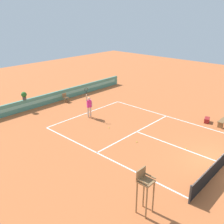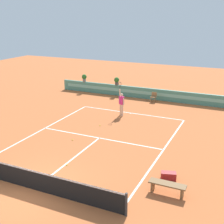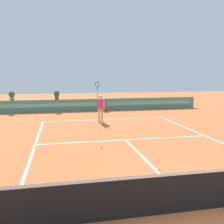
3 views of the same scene
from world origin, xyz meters
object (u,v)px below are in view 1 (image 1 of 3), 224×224
Objects in this scene: ball_kid_chair at (65,97)px; tennis_ball_mid_court at (186,148)px; tennis_ball_near_baseline at (137,142)px; tennis_ball_by_sideline at (109,128)px; gear_bag at (207,120)px; tennis_player at (89,105)px; umpire_chair at (144,186)px; bench_courtside at (224,121)px; potted_plant_left at (24,95)px.

ball_kid_chair reaches higher than tennis_ball_mid_court.
tennis_ball_near_baseline is 1.00× the size of tennis_ball_by_sideline.
tennis_player is at bearing 126.35° from gear_bag.
tennis_ball_by_sideline is at bearing 53.00° from umpire_chair.
tennis_ball_mid_court is at bearing -170.67° from gear_bag.
umpire_chair is at bearing -120.73° from tennis_player.
potted_plant_left is (-8.68, 14.26, 1.04)m from bench_courtside.
tennis_ball_mid_court is at bearing 11.01° from umpire_chair.
tennis_ball_mid_court is at bearing -86.07° from tennis_player.
tennis_ball_by_sideline is (-0.47, -2.68, -1.02)m from tennis_player.
potted_plant_left is at bearing 169.28° from ball_kid_chair.
tennis_player is (-5.65, 7.68, 0.87)m from gear_bag.
tennis_player is 38.01× the size of tennis_ball_by_sideline.
ball_kid_chair reaches higher than tennis_ball_near_baseline.
umpire_chair is 31.47× the size of tennis_ball_near_baseline.
gear_bag is at bearing -69.71° from ball_kid_chair.
bench_courtside reaches higher than tennis_ball_mid_court.
gear_bag is (11.45, 2.07, -1.16)m from umpire_chair.
tennis_ball_mid_court is (-0.51, -13.15, -0.44)m from ball_kid_chair.
potted_plant_left is (-3.86, 0.73, 0.93)m from ball_kid_chair.
potted_plant_left is (-1.91, 11.01, 1.38)m from tennis_ball_near_baseline.
tennis_ball_by_sideline is at bearing 135.75° from bench_courtside.
umpire_chair is at bearing -140.22° from tennis_ball_near_baseline.
tennis_ball_mid_court is at bearing 175.94° from bench_courtside.
ball_kid_chair is 7.50m from tennis_ball_by_sideline.
tennis_player reaches higher than bench_courtside.
tennis_player is (5.80, 9.75, -0.29)m from umpire_chair.
tennis_ball_by_sideline is (0.39, 2.96, 0.00)m from tennis_ball_near_baseline.
tennis_ball_by_sideline is 8.49m from potted_plant_left.
gear_bag is at bearing 101.93° from bench_courtside.
potted_plant_left reaches higher than ball_kid_chair.
tennis_ball_mid_court is (1.44, -2.87, 0.00)m from tennis_ball_near_baseline.
ball_kid_chair is 1.21× the size of gear_bag.
umpire_chair is 15.98m from ball_kid_chair.
umpire_chair reaches higher than tennis_ball_near_baseline.
potted_plant_left is (-2.30, 8.05, 1.38)m from tennis_ball_by_sideline.
gear_bag reaches higher than tennis_ball_near_baseline.
ball_kid_chair reaches higher than gear_bag.
tennis_ball_near_baseline is at bearing 116.65° from tennis_ball_mid_court.
tennis_ball_near_baseline is 1.00× the size of tennis_ball_mid_court.
bench_courtside is 10.69m from tennis_player.
gear_bag is (4.56, -12.32, -0.30)m from ball_kid_chair.
potted_plant_left is at bearing 99.85° from tennis_ball_near_baseline.
gear_bag is at bearing -57.17° from potted_plant_left.
gear_bag is 5.14m from tennis_ball_mid_court.
bench_courtside reaches higher than tennis_ball_near_baseline.
tennis_player reaches higher than tennis_ball_near_baseline.
tennis_player reaches higher than gear_bag.
tennis_ball_near_baseline is (4.94, 4.11, -1.31)m from umpire_chair.
tennis_player is at bearing -62.74° from potted_plant_left.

